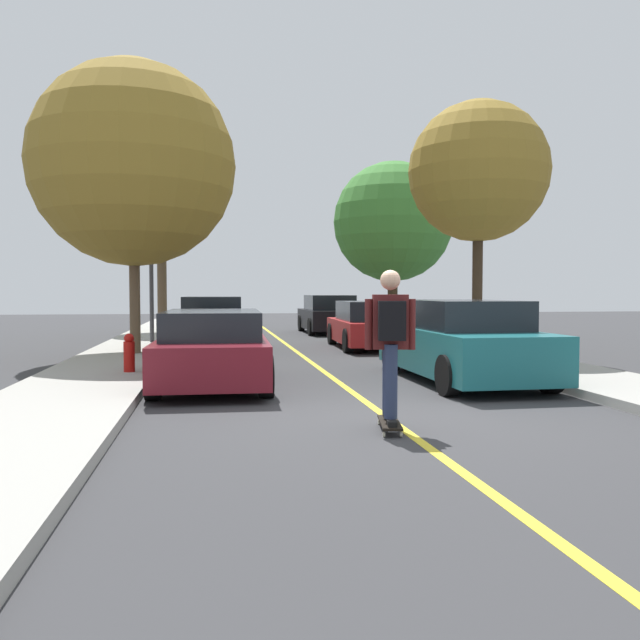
% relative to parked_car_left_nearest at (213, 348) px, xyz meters
% --- Properties ---
extents(ground, '(80.00, 80.00, 0.00)m').
position_rel_parked_car_left_nearest_xyz_m(ground, '(2.18, -3.39, -0.64)').
color(ground, '#353538').
extents(sidewalk_left, '(2.05, 56.00, 0.14)m').
position_rel_parked_car_left_nearest_xyz_m(sidewalk_left, '(-2.08, -3.39, -0.57)').
color(sidewalk_left, '#9E9B93').
rests_on(sidewalk_left, ground).
extents(center_line, '(0.12, 39.20, 0.01)m').
position_rel_parked_car_left_nearest_xyz_m(center_line, '(2.18, 0.61, -0.64)').
color(center_line, gold).
rests_on(center_line, ground).
extents(parked_car_left_nearest, '(1.96, 4.19, 1.27)m').
position_rel_parked_car_left_nearest_xyz_m(parked_car_left_nearest, '(0.00, 0.00, 0.00)').
color(parked_car_left_nearest, maroon).
rests_on(parked_car_left_nearest, ground).
extents(parked_car_left_near, '(1.91, 4.16, 1.46)m').
position_rel_parked_car_left_nearest_xyz_m(parked_car_left_near, '(-0.00, 6.76, 0.07)').
color(parked_car_left_near, black).
rests_on(parked_car_left_near, ground).
extents(parked_car_right_nearest, '(1.96, 4.52, 1.44)m').
position_rel_parked_car_left_nearest_xyz_m(parked_car_right_nearest, '(4.37, -0.14, 0.06)').
color(parked_car_right_nearest, '#196066').
rests_on(parked_car_right_nearest, ground).
extents(parked_car_right_near, '(2.06, 4.29, 1.32)m').
position_rel_parked_car_left_nearest_xyz_m(parked_car_right_near, '(4.37, 6.75, 0.00)').
color(parked_car_right_near, maroon).
rests_on(parked_car_right_near, ground).
extents(parked_car_right_far, '(1.96, 4.23, 1.46)m').
position_rel_parked_car_left_nearest_xyz_m(parked_car_right_far, '(4.37, 13.51, 0.06)').
color(parked_car_right_far, black).
rests_on(parked_car_right_far, ground).
extents(street_tree_left_nearest, '(4.78, 4.78, 6.83)m').
position_rel_parked_car_left_nearest_xyz_m(street_tree_left_nearest, '(-1.82, 4.80, 3.93)').
color(street_tree_left_nearest, brown).
rests_on(street_tree_left_nearest, sidewalk_left).
extents(street_tree_left_near, '(3.88, 3.88, 6.76)m').
position_rel_parked_car_left_nearest_xyz_m(street_tree_left_near, '(-1.82, 13.14, 4.30)').
color(street_tree_left_near, brown).
rests_on(street_tree_left_near, sidewalk_left).
extents(street_tree_right_nearest, '(3.28, 3.28, 5.92)m').
position_rel_parked_car_left_nearest_xyz_m(street_tree_right_nearest, '(6.19, 3.52, 3.76)').
color(street_tree_right_nearest, '#3D2D1E').
rests_on(street_tree_right_nearest, sidewalk_right).
extents(street_tree_right_near, '(4.14, 4.14, 5.95)m').
position_rel_parked_car_left_nearest_xyz_m(street_tree_right_near, '(6.19, 10.97, 3.36)').
color(street_tree_right_near, '#3D2D1E').
rests_on(street_tree_right_near, sidewalk_right).
extents(fire_hydrant, '(0.20, 0.20, 0.70)m').
position_rel_parked_car_left_nearest_xyz_m(fire_hydrant, '(-1.50, 1.05, -0.16)').
color(fire_hydrant, '#B2140F').
rests_on(fire_hydrant, sidewalk_left).
extents(streetlamp, '(0.36, 0.24, 5.63)m').
position_rel_parked_car_left_nearest_xyz_m(streetlamp, '(-1.75, 8.28, 2.71)').
color(streetlamp, '#38383D').
rests_on(streetlamp, sidewalk_left).
extents(skateboard, '(0.36, 0.87, 0.10)m').
position_rel_parked_car_left_nearest_xyz_m(skateboard, '(2.01, -3.95, -0.56)').
color(skateboard, black).
rests_on(skateboard, ground).
extents(skateboarder, '(0.59, 0.71, 1.74)m').
position_rel_parked_car_left_nearest_xyz_m(skateboarder, '(2.01, -3.99, 0.45)').
color(skateboarder, black).
rests_on(skateboarder, skateboard).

